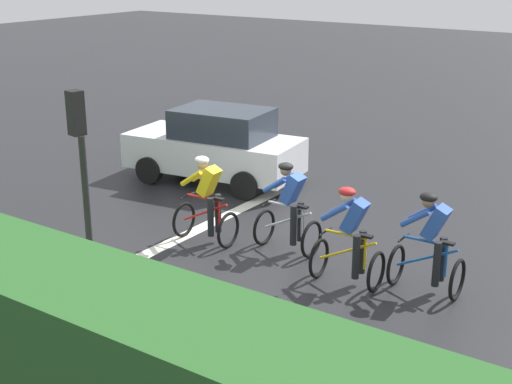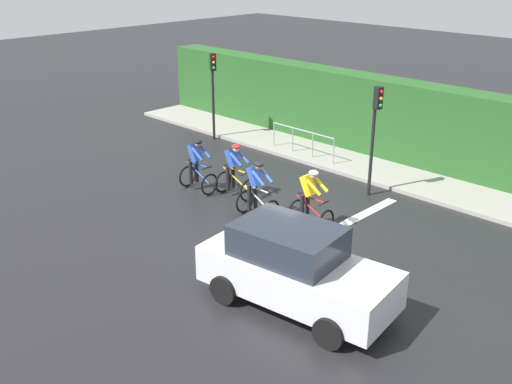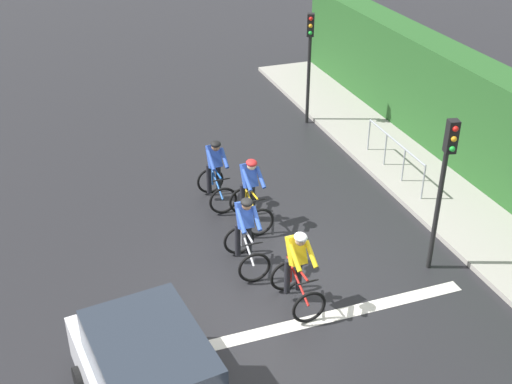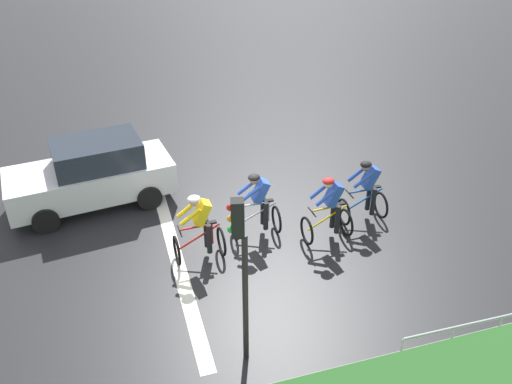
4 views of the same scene
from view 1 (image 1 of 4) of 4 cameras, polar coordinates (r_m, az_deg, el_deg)
The scene contains 9 objects.
ground_plane at distance 13.46m, azimuth -1.13°, elevation -4.18°, with size 80.00×80.00×0.00m, color black.
road_marking_stop_line at distance 14.12m, azimuth -4.97°, elevation -3.13°, with size 7.00×0.30×0.01m, color silver.
cyclist_lead at distance 11.67m, azimuth 13.61°, elevation -4.17°, with size 0.70×1.09×1.66m.
cyclist_second at distance 11.70m, azimuth 7.46°, elevation -3.73°, with size 0.73×1.11×1.66m.
cyclist_mid at distance 12.91m, azimuth 2.66°, elevation -1.41°, with size 0.70×1.09×1.66m.
cyclist_fourth at distance 13.33m, azimuth -3.90°, elevation -0.80°, with size 0.72×1.11×1.66m.
car_white at distance 16.91m, azimuth -3.18°, elevation 3.68°, with size 2.28×4.29×1.76m.
traffic_light_near_crossing at distance 10.72m, azimuth -13.61°, elevation 1.89°, with size 0.24×0.31×3.34m.
pedestrian_railing_kerbside at distance 8.10m, azimuth -0.95°, elevation -14.66°, with size 0.11×2.86×1.03m.
Camera 1 is at (10.09, 7.24, 5.19)m, focal length 50.65 mm.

